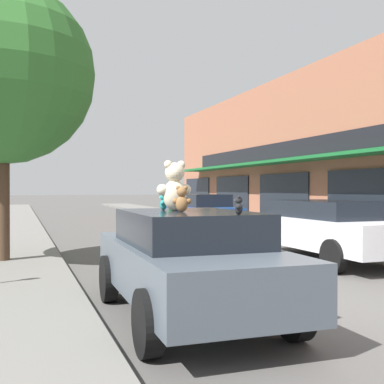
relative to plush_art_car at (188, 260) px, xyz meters
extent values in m
plane|color=#514F4C|center=(2.44, -0.04, -0.78)|extent=(260.00, 260.00, 0.00)
cube|color=#19662D|center=(8.21, 7.06, 2.10)|extent=(1.16, 31.55, 0.12)
cube|color=black|center=(8.74, 7.06, 2.65)|extent=(0.08, 30.05, 0.70)
cube|color=black|center=(8.75, 7.06, 0.62)|extent=(0.06, 4.08, 2.00)
cube|color=black|center=(8.75, 12.43, 0.62)|extent=(0.06, 4.08, 2.00)
cube|color=black|center=(8.75, 17.80, 0.62)|extent=(0.06, 4.08, 2.00)
cube|color=black|center=(8.75, 23.16, 0.62)|extent=(0.06, 4.08, 2.00)
cube|color=#4C5660|center=(0.00, 0.00, -0.11)|extent=(1.83, 4.18, 0.64)
cube|color=black|center=(0.00, 0.00, 0.43)|extent=(1.58, 2.31, 0.43)
cylinder|color=black|center=(-0.83, 1.30, -0.43)|extent=(0.21, 0.71, 0.71)
cylinder|color=black|center=(0.88, 1.27, -0.43)|extent=(0.21, 0.71, 0.71)
cylinder|color=black|center=(-0.88, -1.27, -0.43)|extent=(0.21, 0.71, 0.71)
cylinder|color=black|center=(0.83, -1.30, -0.43)|extent=(0.21, 0.71, 0.71)
ellipsoid|color=beige|center=(-0.12, 0.20, 0.86)|extent=(0.34, 0.30, 0.42)
sphere|color=beige|center=(-0.12, 0.20, 1.18)|extent=(0.29, 0.29, 0.27)
sphere|color=beige|center=(-0.02, 0.21, 1.28)|extent=(0.12, 0.12, 0.11)
sphere|color=beige|center=(-0.22, 0.19, 1.28)|extent=(0.12, 0.12, 0.11)
sphere|color=white|center=(-0.13, 0.31, 1.16)|extent=(0.11, 0.11, 0.10)
sphere|color=beige|center=(0.05, 0.24, 0.94)|extent=(0.17, 0.17, 0.16)
sphere|color=beige|center=(-0.29, 0.21, 0.94)|extent=(0.17, 0.17, 0.16)
ellipsoid|color=blue|center=(0.05, 0.62, 0.73)|extent=(0.14, 0.15, 0.16)
sphere|color=blue|center=(0.05, 0.62, 0.84)|extent=(0.13, 0.13, 0.10)
sphere|color=blue|center=(0.07, 0.59, 0.88)|extent=(0.06, 0.06, 0.04)
sphere|color=blue|center=(0.04, 0.65, 0.88)|extent=(0.06, 0.06, 0.04)
sphere|color=#548DFF|center=(0.09, 0.64, 0.84)|extent=(0.05, 0.05, 0.04)
sphere|color=blue|center=(0.09, 0.57, 0.76)|extent=(0.08, 0.08, 0.06)
sphere|color=blue|center=(0.03, 0.68, 0.76)|extent=(0.08, 0.08, 0.06)
ellipsoid|color=black|center=(0.27, -1.01, 0.72)|extent=(0.13, 0.13, 0.14)
sphere|color=black|center=(0.27, -1.01, 0.82)|extent=(0.12, 0.12, 0.09)
sphere|color=black|center=(0.28, -0.98, 0.86)|extent=(0.05, 0.05, 0.04)
sphere|color=black|center=(0.26, -1.04, 0.86)|extent=(0.05, 0.05, 0.04)
sphere|color=#3A3A3D|center=(0.24, -1.00, 0.82)|extent=(0.04, 0.04, 0.03)
sphere|color=black|center=(0.29, -0.96, 0.74)|extent=(0.07, 0.07, 0.05)
sphere|color=black|center=(0.24, -1.06, 0.74)|extent=(0.07, 0.07, 0.05)
ellipsoid|color=olive|center=(-0.14, -0.17, 0.76)|extent=(0.20, 0.19, 0.21)
sphere|color=olive|center=(-0.14, -0.17, 0.91)|extent=(0.17, 0.17, 0.13)
sphere|color=olive|center=(-0.10, -0.19, 0.96)|extent=(0.07, 0.07, 0.06)
sphere|color=olive|center=(-0.19, -0.15, 0.96)|extent=(0.07, 0.07, 0.06)
sphere|color=tan|center=(-0.12, -0.12, 0.90)|extent=(0.07, 0.07, 0.05)
sphere|color=olive|center=(-0.06, -0.19, 0.79)|extent=(0.10, 0.10, 0.08)
sphere|color=olive|center=(-0.22, -0.13, 0.79)|extent=(0.10, 0.10, 0.08)
ellipsoid|color=green|center=(0.11, 1.04, 0.76)|extent=(0.22, 0.22, 0.22)
sphere|color=green|center=(0.11, 1.04, 0.92)|extent=(0.20, 0.20, 0.14)
sphere|color=green|center=(0.15, 1.00, 0.98)|extent=(0.08, 0.08, 0.06)
sphere|color=green|center=(0.08, 1.08, 0.98)|extent=(0.08, 0.08, 0.06)
sphere|color=#5ADA6D|center=(0.16, 1.08, 0.92)|extent=(0.08, 0.08, 0.05)
sphere|color=green|center=(0.18, 0.98, 0.80)|extent=(0.11, 0.11, 0.08)
sphere|color=green|center=(0.07, 1.11, 0.80)|extent=(0.11, 0.11, 0.08)
ellipsoid|color=teal|center=(-0.21, 0.44, 0.73)|extent=(0.13, 0.14, 0.15)
sphere|color=teal|center=(-0.21, 0.44, 0.83)|extent=(0.12, 0.12, 0.09)
sphere|color=teal|center=(-0.20, 0.47, 0.87)|extent=(0.05, 0.05, 0.04)
sphere|color=teal|center=(-0.23, 0.41, 0.87)|extent=(0.05, 0.05, 0.04)
sphere|color=#47CDC6|center=(-0.25, 0.45, 0.83)|extent=(0.05, 0.05, 0.04)
sphere|color=teal|center=(-0.20, 0.50, 0.75)|extent=(0.07, 0.07, 0.05)
sphere|color=teal|center=(-0.24, 0.39, 0.75)|extent=(0.07, 0.07, 0.05)
cube|color=silver|center=(4.83, 3.63, -0.08)|extent=(1.88, 4.72, 0.69)
cube|color=black|center=(4.83, 3.63, 0.46)|extent=(1.65, 2.86, 0.40)
cylinder|color=black|center=(3.91, 5.10, -0.43)|extent=(0.20, 0.71, 0.71)
cylinder|color=black|center=(5.75, 5.10, -0.43)|extent=(0.20, 0.71, 0.71)
cylinder|color=black|center=(3.91, 2.17, -0.43)|extent=(0.20, 0.71, 0.71)
cube|color=#1E4793|center=(4.83, 12.00, -0.09)|extent=(1.70, 4.51, 0.67)
cube|color=black|center=(4.83, 12.00, 0.49)|extent=(1.50, 2.61, 0.48)
cylinder|color=black|center=(3.99, 13.40, -0.43)|extent=(0.20, 0.71, 0.71)
cylinder|color=black|center=(5.66, 13.40, -0.43)|extent=(0.20, 0.71, 0.71)
cylinder|color=black|center=(3.99, 10.60, -0.43)|extent=(0.20, 0.71, 0.71)
cylinder|color=black|center=(5.66, 10.60, -0.43)|extent=(0.20, 0.71, 0.71)
cylinder|color=#473323|center=(-2.46, 5.36, 0.58)|extent=(0.29, 0.29, 2.42)
sphere|color=#33702D|center=(-2.46, 5.36, 3.51)|extent=(4.04, 4.04, 4.04)
camera|label=1|loc=(-2.12, -6.05, 0.95)|focal=45.00mm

